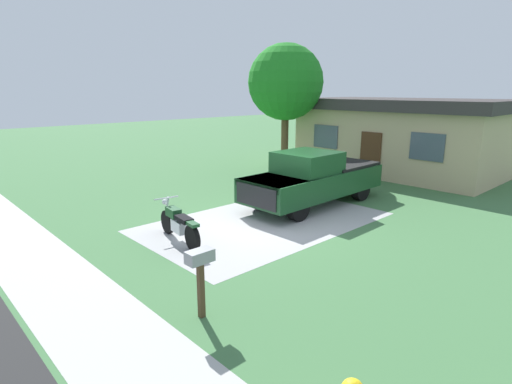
{
  "coord_description": "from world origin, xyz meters",
  "views": [
    {
      "loc": [
        8.47,
        -8.27,
        3.92
      ],
      "look_at": [
        -0.31,
        -0.08,
        0.9
      ],
      "focal_mm": 28.62,
      "sensor_mm": 36.0,
      "label": 1
    }
  ],
  "objects_px": {
    "pickup_truck": "(315,178)",
    "neighbor_house": "(400,135)",
    "motorcycle": "(179,224)",
    "mailbox": "(200,266)",
    "shade_tree": "(286,83)"
  },
  "relations": [
    {
      "from": "motorcycle",
      "to": "pickup_truck",
      "type": "height_order",
      "value": "pickup_truck"
    },
    {
      "from": "motorcycle",
      "to": "pickup_truck",
      "type": "relative_size",
      "value": 0.39
    },
    {
      "from": "motorcycle",
      "to": "neighbor_house",
      "type": "distance_m",
      "value": 13.2
    },
    {
      "from": "mailbox",
      "to": "shade_tree",
      "type": "xyz_separation_m",
      "value": [
        -8.51,
        11.21,
        3.27
      ]
    },
    {
      "from": "motorcycle",
      "to": "shade_tree",
      "type": "bearing_deg",
      "value": 118.08
    },
    {
      "from": "motorcycle",
      "to": "shade_tree",
      "type": "relative_size",
      "value": 0.36
    },
    {
      "from": "mailbox",
      "to": "neighbor_house",
      "type": "bearing_deg",
      "value": 106.21
    },
    {
      "from": "pickup_truck",
      "to": "neighbor_house",
      "type": "xyz_separation_m",
      "value": [
        -1.0,
        7.64,
        0.84
      ]
    },
    {
      "from": "shade_tree",
      "to": "motorcycle",
      "type": "bearing_deg",
      "value": -61.92
    },
    {
      "from": "shade_tree",
      "to": "pickup_truck",
      "type": "bearing_deg",
      "value": -37.58
    },
    {
      "from": "motorcycle",
      "to": "shade_tree",
      "type": "height_order",
      "value": "shade_tree"
    },
    {
      "from": "shade_tree",
      "to": "neighbor_house",
      "type": "relative_size",
      "value": 0.64
    },
    {
      "from": "motorcycle",
      "to": "neighbor_house",
      "type": "bearing_deg",
      "value": 93.72
    },
    {
      "from": "pickup_truck",
      "to": "neighbor_house",
      "type": "height_order",
      "value": "neighbor_house"
    },
    {
      "from": "mailbox",
      "to": "neighbor_house",
      "type": "xyz_separation_m",
      "value": [
        -4.32,
        14.86,
        0.81
      ]
    }
  ]
}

